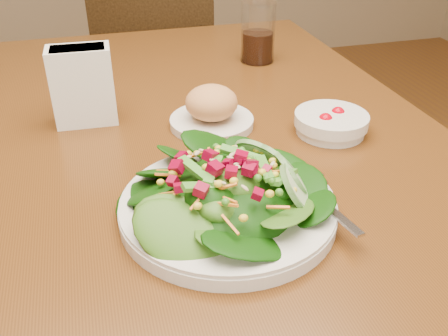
# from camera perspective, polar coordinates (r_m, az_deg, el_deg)

# --- Properties ---
(dining_table) EXTENTS (0.90, 1.40, 0.75)m
(dining_table) POSITION_cam_1_polar(r_m,az_deg,el_deg) (0.95, -2.36, -2.11)
(dining_table) COLOR #582F11
(dining_table) RESTS_ON ground_plane
(chair_far) EXTENTS (0.57, 0.57, 0.99)m
(chair_far) POSITION_cam_1_polar(r_m,az_deg,el_deg) (2.00, -7.34, 12.30)
(chair_far) COLOR #3F2A13
(chair_far) RESTS_ON ground_plane
(salad_plate) EXTENTS (0.30, 0.30, 0.09)m
(salad_plate) POSITION_cam_1_polar(r_m,az_deg,el_deg) (0.69, 1.28, -3.03)
(salad_plate) COLOR silver
(salad_plate) RESTS_ON dining_table
(bread_plate) EXTENTS (0.16, 0.16, 0.08)m
(bread_plate) POSITION_cam_1_polar(r_m,az_deg,el_deg) (0.93, -1.43, 6.64)
(bread_plate) COLOR silver
(bread_plate) RESTS_ON dining_table
(tomato_bowl) EXTENTS (0.13, 0.13, 0.04)m
(tomato_bowl) POSITION_cam_1_polar(r_m,az_deg,el_deg) (0.93, 12.12, 5.06)
(tomato_bowl) COLOR silver
(tomato_bowl) RESTS_ON dining_table
(drinking_glass) EXTENTS (0.08, 0.08, 0.14)m
(drinking_glass) POSITION_cam_1_polar(r_m,az_deg,el_deg) (1.26, 3.89, 14.77)
(drinking_glass) COLOR silver
(drinking_glass) RESTS_ON dining_table
(napkin_holder) EXTENTS (0.11, 0.07, 0.15)m
(napkin_holder) POSITION_cam_1_polar(r_m,az_deg,el_deg) (0.96, -15.86, 9.24)
(napkin_holder) COLOR white
(napkin_holder) RESTS_ON dining_table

